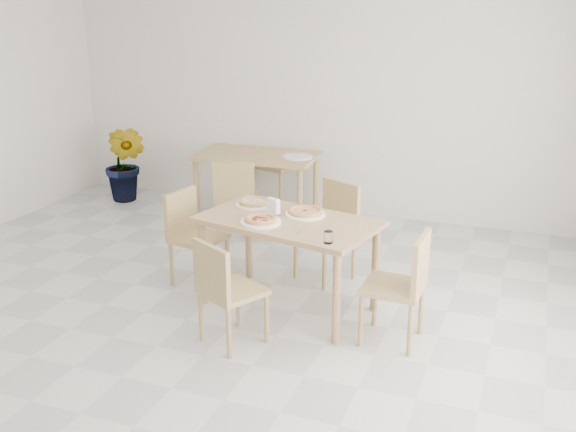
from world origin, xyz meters
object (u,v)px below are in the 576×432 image
(plate_mushroom, at_px, (255,204))
(pizza_mushroom, at_px, (255,202))
(chair_back_n, at_px, (282,158))
(chair_back_s, at_px, (236,194))
(plate_pepperoni, at_px, (260,222))
(tumbler_a, at_px, (275,207))
(tumbler_b, at_px, (328,237))
(chair_west, at_px, (191,230))
(chair_east, at_px, (404,281))
(pizza_pepperoni, at_px, (260,219))
(second_table, at_px, (257,162))
(plate_empty, at_px, (298,157))
(napkin_holder, at_px, (273,207))
(potted_plant, at_px, (126,164))
(plate_margherita, at_px, (305,214))
(pizza_margherita, at_px, (305,211))
(main_table, at_px, (288,230))
(chair_south, at_px, (224,286))
(chair_north, at_px, (332,223))

(plate_mushroom, relative_size, pizza_mushroom, 0.95)
(chair_back_n, bearing_deg, chair_back_s, -72.40)
(plate_pepperoni, bearing_deg, tumbler_a, 87.31)
(plate_pepperoni, height_order, tumbler_b, tumbler_b)
(chair_west, bearing_deg, chair_east, -93.08)
(pizza_pepperoni, distance_m, second_table, 2.33)
(plate_pepperoni, bearing_deg, plate_empty, 102.35)
(tumbler_a, bearing_deg, chair_east, -17.11)
(pizza_mushroom, bearing_deg, plate_empty, 98.02)
(napkin_holder, relative_size, chair_back_s, 0.16)
(potted_plant, bearing_deg, chair_back_n, 19.51)
(chair_west, bearing_deg, tumbler_b, -102.66)
(chair_west, height_order, plate_mushroom, chair_west)
(napkin_holder, bearing_deg, plate_margherita, 39.28)
(chair_west, distance_m, chair_back_s, 1.09)
(plate_margherita, height_order, pizza_mushroom, pizza_mushroom)
(chair_west, relative_size, pizza_margherita, 2.91)
(pizza_pepperoni, relative_size, plate_empty, 0.90)
(plate_margherita, height_order, chair_back_s, chair_back_s)
(tumbler_b, distance_m, napkin_holder, 0.75)
(main_table, height_order, chair_back_n, chair_back_n)
(pizza_pepperoni, relative_size, tumbler_a, 2.68)
(plate_margherita, relative_size, plate_pepperoni, 1.01)
(chair_south, relative_size, pizza_margherita, 2.85)
(chair_south, xyz_separation_m, chair_back_s, (-0.85, 2.02, 0.03))
(tumbler_a, distance_m, chair_back_n, 2.76)
(tumbler_a, bearing_deg, pizza_margherita, 9.67)
(chair_west, relative_size, plate_empty, 2.55)
(plate_empty, bearing_deg, chair_south, -81.01)
(chair_south, distance_m, tumbler_a, 0.91)
(chair_back_s, relative_size, chair_back_n, 0.90)
(main_table, height_order, napkin_holder, napkin_holder)
(chair_north, bearing_deg, plate_pepperoni, -80.88)
(chair_north, bearing_deg, tumbler_a, -86.82)
(pizza_margherita, relative_size, tumbler_b, 3.24)
(chair_north, bearing_deg, chair_west, -126.60)
(plate_mushroom, height_order, plate_empty, same)
(chair_west, bearing_deg, chair_north, -54.49)
(chair_west, height_order, plate_margherita, chair_west)
(plate_pepperoni, distance_m, plate_empty, 2.17)
(pizza_mushroom, height_order, potted_plant, potted_plant)
(chair_west, bearing_deg, plate_margherita, -83.19)
(pizza_margherita, relative_size, potted_plant, 0.30)
(pizza_mushroom, bearing_deg, chair_north, 43.60)
(pizza_margherita, bearing_deg, main_table, -123.45)
(chair_south, xyz_separation_m, plate_pepperoni, (0.04, 0.57, 0.30))
(main_table, relative_size, chair_east, 1.79)
(chair_north, xyz_separation_m, pizza_pepperoni, (-0.30, -0.89, 0.28))
(chair_west, height_order, plate_empty, chair_west)
(napkin_holder, height_order, second_table, napkin_holder)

